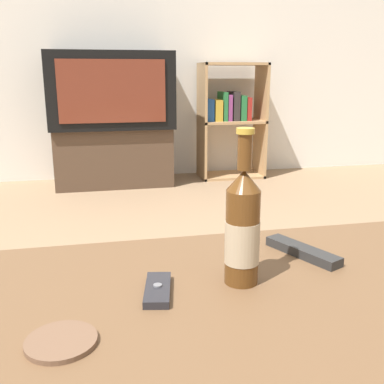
# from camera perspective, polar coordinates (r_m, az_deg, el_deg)

# --- Properties ---
(back_wall) EXTENTS (8.00, 0.05, 2.60)m
(back_wall) POSITION_cam_1_polar(r_m,az_deg,el_deg) (3.76, -9.27, 21.77)
(back_wall) COLOR silver
(back_wall) RESTS_ON ground_plane
(coffee_table) EXTENTS (1.25, 0.60, 0.45)m
(coffee_table) POSITION_cam_1_polar(r_m,az_deg,el_deg) (0.87, 4.97, -16.62)
(coffee_table) COLOR brown
(coffee_table) RESTS_ON ground_plane
(tv_stand) EXTENTS (0.87, 0.41, 0.44)m
(tv_stand) POSITION_cam_1_polar(r_m,az_deg,el_deg) (3.51, -9.88, 4.52)
(tv_stand) COLOR #4C3828
(tv_stand) RESTS_ON ground_plane
(television) EXTENTS (0.90, 0.49, 0.55)m
(television) POSITION_cam_1_polar(r_m,az_deg,el_deg) (3.45, -10.25, 12.61)
(television) COLOR black
(television) RESTS_ON tv_stand
(bookshelf) EXTENTS (0.52, 0.30, 0.92)m
(bookshelf) POSITION_cam_1_polar(r_m,az_deg,el_deg) (3.69, 4.82, 9.58)
(bookshelf) COLOR tan
(bookshelf) RESTS_ON ground_plane
(beer_bottle) EXTENTS (0.06, 0.06, 0.29)m
(beer_bottle) POSITION_cam_1_polar(r_m,az_deg,el_deg) (0.83, 6.42, -4.60)
(beer_bottle) COLOR #563314
(beer_bottle) RESTS_ON coffee_table
(cell_phone) EXTENTS (0.07, 0.12, 0.02)m
(cell_phone) POSITION_cam_1_polar(r_m,az_deg,el_deg) (0.83, -4.38, -12.25)
(cell_phone) COLOR #232328
(cell_phone) RESTS_ON coffee_table
(remote_control) EXTENTS (0.11, 0.18, 0.02)m
(remote_control) POSITION_cam_1_polar(r_m,az_deg,el_deg) (1.01, 13.85, -7.30)
(remote_control) COLOR #282828
(remote_control) RESTS_ON coffee_table
(coaster) EXTENTS (0.11, 0.11, 0.01)m
(coaster) POSITION_cam_1_polar(r_m,az_deg,el_deg) (0.72, -16.27, -17.76)
(coaster) COLOR brown
(coaster) RESTS_ON coffee_table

